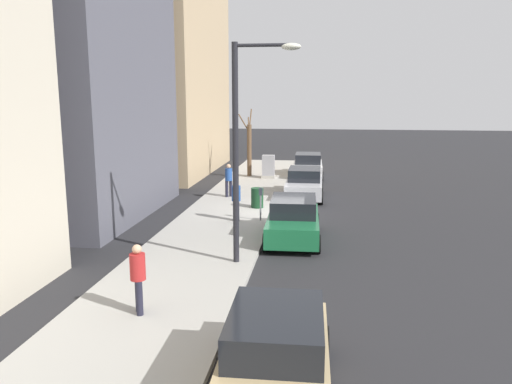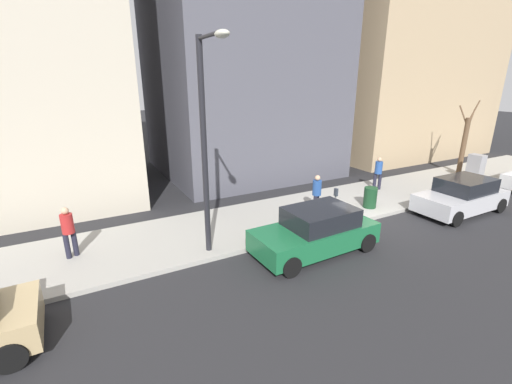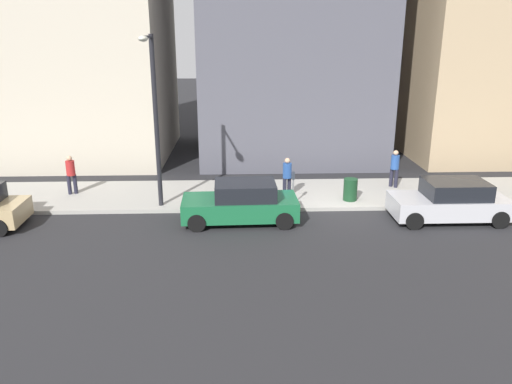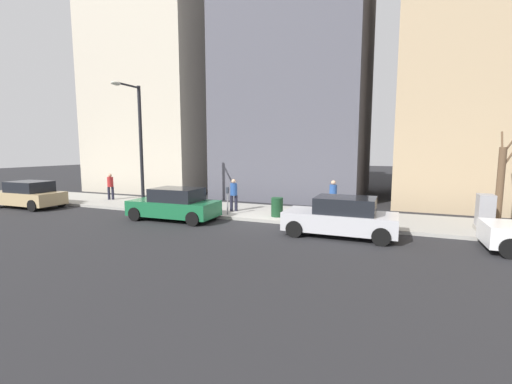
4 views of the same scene
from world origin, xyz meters
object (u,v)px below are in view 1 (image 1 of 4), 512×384
parked_car_silver (304,184)px  parking_meter (261,201)px  trash_bin (257,198)px  pedestrian_midblock (236,198)px  parked_car_white (308,166)px  utility_box (268,167)px  pedestrian_near_meter (229,178)px  bare_tree (249,148)px  parked_car_green (293,220)px  parked_car_tan (275,359)px  streetlamp (244,135)px  office_block_center (29,6)px  pedestrian_far_corner (138,275)px

parked_car_silver → parking_meter: 5.89m
trash_bin → pedestrian_midblock: 2.64m
parked_car_white → utility_box: 2.90m
trash_bin → pedestrian_near_meter: (1.75, -2.32, 0.49)m
parking_meter → parked_car_white: bearing=-97.1°
parked_car_silver → bare_tree: bearing=-57.8°
parked_car_green → utility_box: utility_box is taller
parked_car_tan → utility_box: utility_box is taller
pedestrian_near_meter → utility_box: bearing=-146.3°
parked_car_green → parked_car_tan: bearing=90.0°
parked_car_silver → pedestrian_midblock: size_ratio=2.53×
parked_car_silver → trash_bin: (2.02, 3.28, -0.14)m
pedestrian_midblock → pedestrian_near_meter: bearing=-18.8°
streetlamp → parked_car_white: bearing=-94.5°
parked_car_silver → parked_car_green: size_ratio=0.99×
parked_car_tan → bare_tree: 23.84m
parked_car_silver → utility_box: (2.42, -5.16, 0.11)m
parking_meter → trash_bin: (0.45, -2.40, -0.38)m
pedestrian_midblock → parked_car_white: bearing=-44.2°
parked_car_silver → office_block_center: size_ratio=0.24×
bare_tree → trash_bin: (-1.71, 9.19, -1.34)m
parked_car_silver → streetlamp: (1.40, 10.91, 3.28)m
parked_car_green → utility_box: (2.30, -12.90, 0.11)m
streetlamp → pedestrian_far_corner: 5.27m
utility_box → trash_bin: bearing=92.7°
pedestrian_near_meter → streetlamp: bearing=59.6°
pedestrian_midblock → office_block_center: 11.81m
parked_car_tan → pedestrian_near_meter: bearing=-77.9°
parked_car_silver → pedestrian_near_meter: pedestrian_near_meter is taller
parked_car_green → bare_tree: (3.62, -13.65, 1.21)m
parked_car_white → parked_car_green: (0.09, 14.52, 0.00)m
utility_box → pedestrian_midblock: 10.99m
parking_meter → utility_box: (0.85, -10.84, -0.13)m
office_block_center → pedestrian_midblock: bearing=174.4°
streetlamp → trash_bin: 8.39m
streetlamp → bare_tree: bearing=-82.1°
parked_car_green → parking_meter: 2.53m
parked_car_white → office_block_center: size_ratio=0.24×
parked_car_white → pedestrian_midblock: (2.53, 12.61, 0.35)m
pedestrian_near_meter → office_block_center: 11.59m
pedestrian_near_meter → parking_meter: bearing=71.2°
pedestrian_near_meter → office_block_center: (7.64, 3.99, 7.75)m
parked_car_tan → parking_meter: parked_car_tan is taller
parked_car_tan → streetlamp: bearing=-78.0°
pedestrian_far_corner → pedestrian_midblock: bearing=150.6°
parked_car_green → bare_tree: size_ratio=1.01×
parked_car_white → pedestrian_near_meter: 8.61m
parked_car_green → streetlamp: bearing=66.3°
parked_car_tan → parking_meter: bearing=-83.0°
parked_car_tan → pedestrian_near_meter: (3.93, -16.62, 0.35)m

